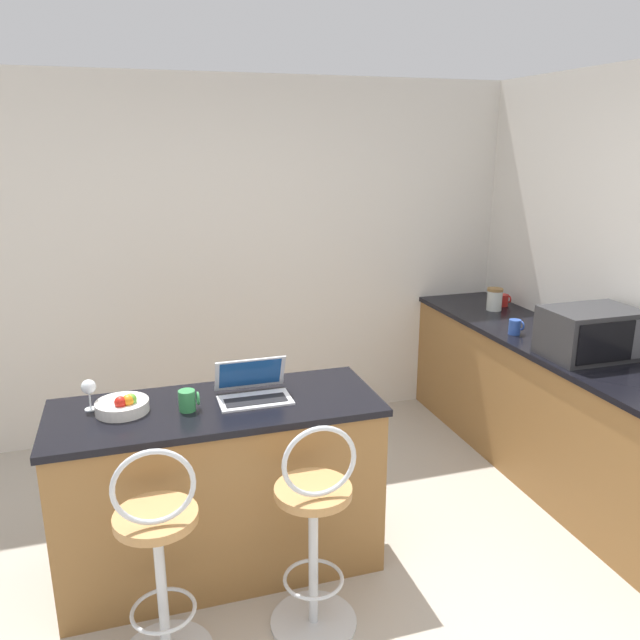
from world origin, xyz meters
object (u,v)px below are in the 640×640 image
(fruit_bowl, at_px, (123,406))
(storage_jar, at_px, (495,299))
(mug_green, at_px, (188,400))
(bar_stool_near, at_px, (160,562))
(microwave, at_px, (590,333))
(mug_red, at_px, (503,300))
(laptop, at_px, (253,388))
(bar_stool_far, at_px, (314,533))
(wine_glass_tall, at_px, (89,388))
(mug_blue, at_px, (515,327))

(fruit_bowl, distance_m, storage_jar, 2.92)
(mug_green, bearing_deg, bar_stool_near, -110.01)
(microwave, bearing_deg, storage_jar, 87.36)
(microwave, height_order, fruit_bowl, microwave)
(microwave, bearing_deg, mug_red, 81.05)
(laptop, relative_size, fruit_bowl, 1.43)
(fruit_bowl, bearing_deg, microwave, 0.21)
(bar_stool_far, relative_size, laptop, 2.93)
(wine_glass_tall, relative_size, storage_jar, 0.90)
(microwave, bearing_deg, laptop, -179.49)
(storage_jar, bearing_deg, mug_green, -154.03)
(wine_glass_tall, height_order, mug_blue, wine_glass_tall)
(fruit_bowl, relative_size, storage_jar, 1.47)
(microwave, height_order, mug_green, microwave)
(bar_stool_far, xyz_separation_m, mug_blue, (1.73, 1.13, 0.47))
(bar_stool_near, distance_m, mug_blue, 2.69)
(bar_stool_near, height_order, laptop, laptop)
(storage_jar, bearing_deg, fruit_bowl, -157.78)
(bar_stool_near, distance_m, mug_red, 3.30)
(wine_glass_tall, xyz_separation_m, mug_blue, (2.64, 0.45, -0.06))
(bar_stool_far, relative_size, wine_glass_tall, 6.82)
(mug_blue, bearing_deg, fruit_bowl, -168.11)
(bar_stool_near, height_order, mug_red, bar_stool_near)
(mug_red, distance_m, fruit_bowl, 3.08)
(fruit_bowl, height_order, mug_blue, same)
(bar_stool_near, height_order, fruit_bowl, bar_stool_near)
(bar_stool_far, xyz_separation_m, storage_jar, (1.94, 1.70, 0.50))
(laptop, height_order, fruit_bowl, laptop)
(mug_red, height_order, mug_blue, mug_blue)
(bar_stool_near, xyz_separation_m, fruit_bowl, (-0.10, 0.60, 0.45))
(laptop, height_order, mug_red, laptop)
(fruit_bowl, distance_m, mug_blue, 2.55)
(mug_green, height_order, wine_glass_tall, wine_glass_tall)
(mug_blue, bearing_deg, bar_stool_far, -146.97)
(microwave, relative_size, fruit_bowl, 2.15)
(mug_green, bearing_deg, wine_glass_tall, 161.93)
(bar_stool_far, height_order, fruit_bowl, bar_stool_far)
(fruit_bowl, height_order, storage_jar, storage_jar)
(bar_stool_near, distance_m, microwave, 2.68)
(laptop, xyz_separation_m, wine_glass_tall, (-0.77, 0.09, 0.06))
(microwave, distance_m, mug_red, 1.20)
(bar_stool_far, distance_m, microwave, 2.06)
(microwave, relative_size, mug_green, 5.29)
(mug_red, distance_m, storage_jar, 0.17)
(wine_glass_tall, bearing_deg, bar_stool_near, -69.69)
(microwave, bearing_deg, mug_green, -178.12)
(bar_stool_near, relative_size, storage_jar, 6.17)
(bar_stool_near, relative_size, bar_stool_far, 1.00)
(laptop, xyz_separation_m, storage_jar, (2.08, 1.11, 0.04))
(mug_blue, bearing_deg, wine_glass_tall, -170.38)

